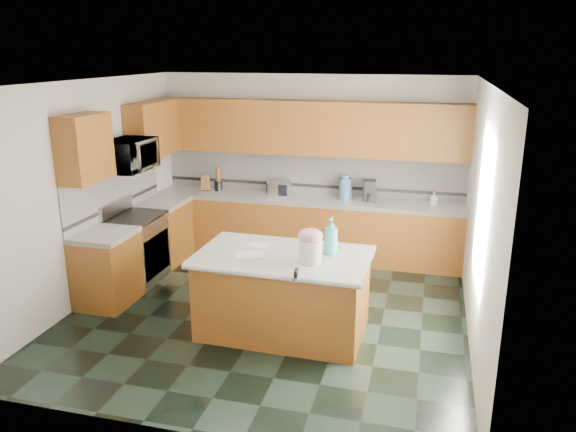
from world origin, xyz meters
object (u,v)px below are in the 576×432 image
(knife_block, at_px, (205,183))
(toaster_oven, at_px, (279,188))
(coffee_maker, at_px, (369,190))
(island_top, at_px, (283,257))
(soap_bottle_island, at_px, (331,236))
(island_base, at_px, (283,296))
(treat_jar, at_px, (310,251))

(knife_block, xyz_separation_m, toaster_oven, (1.19, 0.00, -0.01))
(coffee_maker, bearing_deg, toaster_oven, 172.36)
(island_top, relative_size, soap_bottle_island, 4.52)
(island_base, xyz_separation_m, knife_block, (-1.92, 2.47, 0.61))
(soap_bottle_island, distance_m, coffee_maker, 2.37)
(soap_bottle_island, relative_size, knife_block, 1.74)
(island_base, height_order, coffee_maker, coffee_maker)
(coffee_maker, bearing_deg, treat_jar, -105.31)
(island_base, relative_size, soap_bottle_island, 4.28)
(island_top, height_order, coffee_maker, coffee_maker)
(knife_block, relative_size, coffee_maker, 0.78)
(island_top, distance_m, treat_jar, 0.40)
(island_base, height_order, soap_bottle_island, soap_bottle_island)
(soap_bottle_island, height_order, coffee_maker, soap_bottle_island)
(knife_block, bearing_deg, soap_bottle_island, -64.68)
(treat_jar, bearing_deg, toaster_oven, 121.71)
(island_base, height_order, knife_block, knife_block)
(island_base, bearing_deg, island_top, -178.64)
(toaster_oven, height_order, coffee_maker, coffee_maker)
(island_base, xyz_separation_m, island_top, (-0.00, 0.00, 0.46))
(island_top, height_order, knife_block, knife_block)
(island_top, distance_m, knife_block, 3.13)
(toaster_oven, bearing_deg, island_top, -91.87)
(island_top, height_order, toaster_oven, toaster_oven)
(island_top, xyz_separation_m, coffee_maker, (0.63, 2.50, 0.18))
(treat_jar, height_order, knife_block, treat_jar)
(soap_bottle_island, distance_m, toaster_oven, 2.64)
(coffee_maker, bearing_deg, island_top, -113.13)
(toaster_oven, xyz_separation_m, coffee_maker, (1.36, 0.03, 0.05))
(island_top, bearing_deg, toaster_oven, 107.84)
(knife_block, distance_m, coffee_maker, 2.55)
(treat_jar, distance_m, soap_bottle_island, 0.35)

